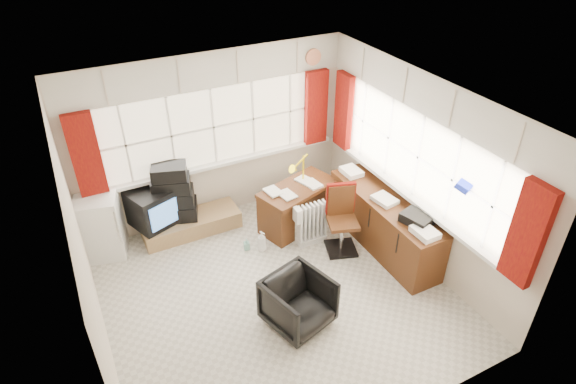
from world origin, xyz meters
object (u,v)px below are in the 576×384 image
(desk_lamp, at_px, (303,162))
(radiator, at_px, (312,227))
(task_chair, at_px, (341,215))
(crt_tv, at_px, (153,207))
(office_chair, at_px, (298,302))
(tv_bench, at_px, (191,224))
(credenza, at_px, (383,223))
(desk, at_px, (298,204))
(mini_fridge, at_px, (101,225))

(desk_lamp, bearing_deg, radiator, -106.24)
(task_chair, bearing_deg, desk_lamp, 99.92)
(radiator, bearing_deg, desk_lamp, 73.76)
(desk_lamp, relative_size, radiator, 0.70)
(task_chair, height_order, crt_tv, task_chair)
(office_chair, bearing_deg, tv_bench, 88.55)
(credenza, bearing_deg, desk_lamp, 121.57)
(desk, height_order, task_chair, task_chair)
(crt_tv, height_order, mini_fridge, mini_fridge)
(credenza, bearing_deg, office_chair, -157.23)
(desk, height_order, credenza, credenza)
(task_chair, xyz_separation_m, credenza, (0.52, -0.26, -0.13))
(radiator, distance_m, tv_bench, 1.77)
(desk, distance_m, mini_fridge, 2.72)
(radiator, height_order, tv_bench, radiator)
(desk, bearing_deg, tv_bench, 159.08)
(desk_lamp, xyz_separation_m, credenza, (0.67, -1.09, -0.58))
(desk, distance_m, crt_tv, 2.05)
(desk, distance_m, credenza, 1.27)
(tv_bench, bearing_deg, office_chair, -75.58)
(desk_lamp, xyz_separation_m, tv_bench, (-1.61, 0.43, -0.84))
(desk, bearing_deg, office_chair, -117.74)
(credenza, xyz_separation_m, mini_fridge, (-3.46, 1.60, 0.07))
(desk, height_order, crt_tv, crt_tv)
(task_chair, relative_size, radiator, 1.52)
(desk, relative_size, office_chair, 1.83)
(office_chair, relative_size, credenza, 0.35)
(desk, height_order, office_chair, desk)
(tv_bench, bearing_deg, desk_lamp, -15.00)
(tv_bench, bearing_deg, radiator, -35.04)
(radiator, xyz_separation_m, tv_bench, (-1.44, 1.01, -0.13))
(office_chair, relative_size, crt_tv, 0.94)
(office_chair, distance_m, crt_tv, 2.57)
(task_chair, xyz_separation_m, crt_tv, (-2.23, 1.36, 0.00))
(mini_fridge, bearing_deg, task_chair, -24.46)
(task_chair, bearing_deg, office_chair, -140.37)
(desk_lamp, bearing_deg, office_chair, -119.86)
(radiator, relative_size, crt_tv, 0.86)
(office_chair, height_order, crt_tv, crt_tv)
(desk_lamp, relative_size, credenza, 0.22)
(desk_lamp, xyz_separation_m, crt_tv, (-2.08, 0.53, -0.45))
(mini_fridge, bearing_deg, office_chair, -52.75)
(desk, distance_m, desk_lamp, 0.63)
(desk, bearing_deg, mini_fridge, 166.45)
(desk_lamp, bearing_deg, crt_tv, 165.65)
(crt_tv, relative_size, mini_fridge, 0.81)
(office_chair, xyz_separation_m, credenza, (1.70, 0.72, 0.07))
(desk_lamp, height_order, crt_tv, desk_lamp)
(desk, relative_size, credenza, 0.63)
(desk_lamp, xyz_separation_m, mini_fridge, (-2.80, 0.51, -0.51))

